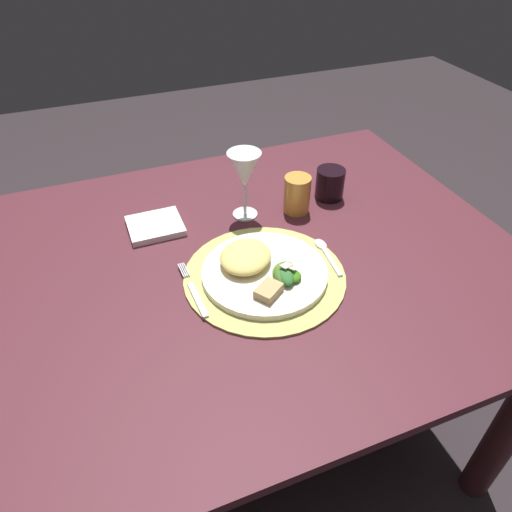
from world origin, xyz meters
The scene contains 13 objects.
ground_plane centered at (0.00, 0.00, 0.00)m, with size 6.00×6.00×0.00m, color #2B2427.
dining_table centered at (0.00, 0.00, 0.57)m, with size 1.17×0.97×0.71m.
placemat centered at (-0.02, -0.07, 0.71)m, with size 0.35×0.35×0.01m, color tan.
dinner_plate centered at (-0.02, -0.07, 0.72)m, with size 0.27×0.27×0.01m, color white.
pasta_serving centered at (-0.05, -0.04, 0.75)m, with size 0.12×0.11×0.03m, color #EACC68.
salad_greens centered at (0.01, -0.11, 0.74)m, with size 0.07×0.09×0.03m.
bread_piece centered at (-0.04, -0.15, 0.74)m, with size 0.05×0.04×0.02m, color tan.
fork centered at (-0.18, -0.07, 0.72)m, with size 0.02×0.17×0.00m.
spoon centered at (0.14, -0.05, 0.72)m, with size 0.03×0.13×0.01m.
napkin centered at (-0.20, 0.18, 0.72)m, with size 0.13×0.11×0.02m, color white.
wine_glass centered at (0.02, 0.16, 0.83)m, with size 0.08×0.08×0.17m.
amber_tumbler centered at (0.15, 0.13, 0.76)m, with size 0.07×0.07×0.10m, color #D28A3A.
dark_tumbler centered at (0.26, 0.16, 0.75)m, with size 0.07×0.07×0.08m, color black.
Camera 1 is at (-0.31, -0.76, 1.38)m, focal length 32.77 mm.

